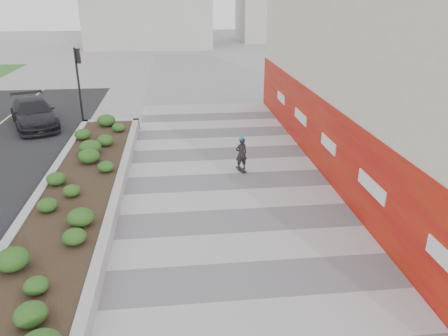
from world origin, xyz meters
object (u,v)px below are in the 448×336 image
Objects in this scene: traffic_signal_near at (79,74)px; skateboarder at (241,153)px; planter at (79,191)px; car_dark at (34,113)px.

skateboarder is (7.91, -8.26, -1.98)m from traffic_signal_near.
traffic_signal_near is at bearing 99.35° from planter.
planter is 10.90m from traffic_signal_near.
car_dark is at bearing 127.76° from skateboarder.
skateboarder is at bearing -46.24° from traffic_signal_near.
skateboarder is 0.30× the size of car_dark.
traffic_signal_near is (-1.73, 10.50, 2.34)m from planter.
skateboarder is (6.19, 2.24, 0.36)m from planter.
car_dark is (-2.59, -0.53, -2.00)m from traffic_signal_near.
planter is 10.87m from car_dark.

